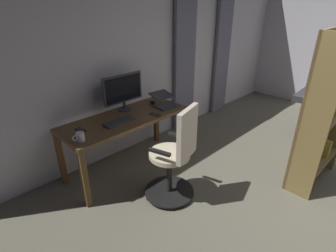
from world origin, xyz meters
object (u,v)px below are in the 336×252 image
at_px(cell_phone_face_up, 155,114).
at_px(bookshelf, 322,112).
at_px(cell_phone_by_monitor, 81,130).
at_px(piano_keyboard, 315,93).
at_px(desk, 126,124).
at_px(office_chair, 175,158).
at_px(computer_keyboard, 119,122).
at_px(computer_monitor, 123,90).
at_px(mug_tea, 80,137).
at_px(laptop, 165,102).
at_px(computer_mouse, 152,102).

relative_size(cell_phone_face_up, bookshelf, 0.08).
xyz_separation_m(cell_phone_by_monitor, piano_keyboard, (-3.27, 1.32, -0.03)).
bearing_deg(cell_phone_by_monitor, bookshelf, 134.03).
xyz_separation_m(desk, cell_phone_by_monitor, (0.57, -0.05, 0.10)).
bearing_deg(office_chair, computer_keyboard, 86.21).
relative_size(office_chair, computer_monitor, 1.93).
height_order(mug_tea, piano_keyboard, mug_tea).
bearing_deg(mug_tea, computer_monitor, -155.65).
bearing_deg(desk, office_chair, 91.03).
height_order(desk, office_chair, office_chair).
distance_m(cell_phone_face_up, bookshelf, 1.91).
height_order(bookshelf, piano_keyboard, bookshelf).
bearing_deg(office_chair, cell_phone_face_up, 49.30).
distance_m(computer_monitor, mug_tea, 0.93).
bearing_deg(cell_phone_face_up, cell_phone_by_monitor, -28.89).
height_order(computer_monitor, cell_phone_by_monitor, computer_monitor).
xyz_separation_m(cell_phone_face_up, mug_tea, (0.98, -0.04, 0.04)).
height_order(computer_monitor, computer_keyboard, computer_monitor).
xyz_separation_m(office_chair, piano_keyboard, (-2.69, 0.44, 0.20)).
bearing_deg(cell_phone_face_up, computer_keyboard, -27.73).
relative_size(office_chair, cell_phone_by_monitor, 7.62).
bearing_deg(laptop, piano_keyboard, 155.91).
xyz_separation_m(cell_phone_face_up, bookshelf, (-1.14, 1.52, 0.15)).
xyz_separation_m(cell_phone_face_up, piano_keyboard, (-2.40, 1.07, -0.03)).
relative_size(computer_monitor, mug_tea, 4.49).
distance_m(office_chair, cell_phone_face_up, 0.72).
bearing_deg(computer_mouse, computer_keyboard, 16.69).
relative_size(computer_mouse, mug_tea, 0.79).
bearing_deg(cell_phone_face_up, desk, -47.13).
relative_size(computer_keyboard, mug_tea, 2.87).
bearing_deg(desk, laptop, 173.44).
bearing_deg(laptop, mug_tea, 10.24).
bearing_deg(bookshelf, computer_monitor, -56.01).
height_order(computer_keyboard, computer_mouse, computer_mouse).
distance_m(computer_monitor, laptop, 0.58).
bearing_deg(mug_tea, piano_keyboard, 161.90).
height_order(desk, computer_mouse, computer_mouse).
xyz_separation_m(cell_phone_by_monitor, mug_tea, (0.12, 0.22, 0.04)).
height_order(office_chair, computer_keyboard, office_chair).
distance_m(computer_keyboard, mug_tea, 0.54).
bearing_deg(cell_phone_by_monitor, office_chair, 119.03).
bearing_deg(computer_monitor, laptop, 149.83).
xyz_separation_m(desk, piano_keyboard, (-2.70, 1.28, 0.07)).
bearing_deg(mug_tea, laptop, -175.53).
height_order(office_chair, computer_monitor, computer_monitor).
xyz_separation_m(computer_monitor, piano_keyboard, (-2.57, 1.48, -0.29)).
bearing_deg(mug_tea, computer_mouse, -166.62).
distance_m(laptop, cell_phone_face_up, 0.34).
height_order(mug_tea, bookshelf, bookshelf).
height_order(cell_phone_face_up, piano_keyboard, piano_keyboard).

